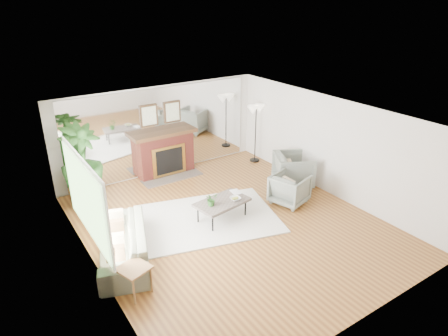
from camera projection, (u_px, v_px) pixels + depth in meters
ground at (231, 224)px, 8.99m from camera, size 7.00×7.00×0.00m
wall_left at (91, 213)px, 6.97m from camera, size 0.02×7.00×2.50m
wall_right at (330, 146)px, 10.00m from camera, size 0.02×7.00×2.50m
wall_back at (161, 131)px, 11.14m from camera, size 6.00×0.02×2.50m
mirror_panel at (161, 131)px, 11.13m from camera, size 5.40×0.04×2.40m
window_panel at (86, 199)px, 7.25m from camera, size 0.04×2.40×1.50m
fireplace at (166, 153)px, 11.21m from camera, size 1.85×0.83×2.05m
area_rug at (208, 219)px, 9.17m from camera, size 3.60×2.97×0.03m
coffee_table at (222, 203)px, 8.99m from camera, size 1.30×0.88×0.48m
sofa at (123, 243)px, 7.74m from camera, size 1.59×2.42×0.66m
armchair_back at (294, 170)px, 10.64m from camera, size 1.32×1.31×0.90m
armchair_front at (290, 189)px, 9.77m from camera, size 1.02×1.01×0.75m
side_table at (134, 272)px, 6.74m from camera, size 0.61×0.61×0.55m
potted_ficus at (82, 163)px, 9.40m from camera, size 1.27×1.27×2.06m
floor_lamp at (256, 114)px, 11.77m from camera, size 0.57×0.32×1.76m
tabletop_plant at (211, 200)px, 8.74m from camera, size 0.27×0.24×0.29m
fruit_bowl at (235, 199)px, 9.02m from camera, size 0.26×0.26×0.06m
book at (232, 193)px, 9.32m from camera, size 0.24×0.30×0.02m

